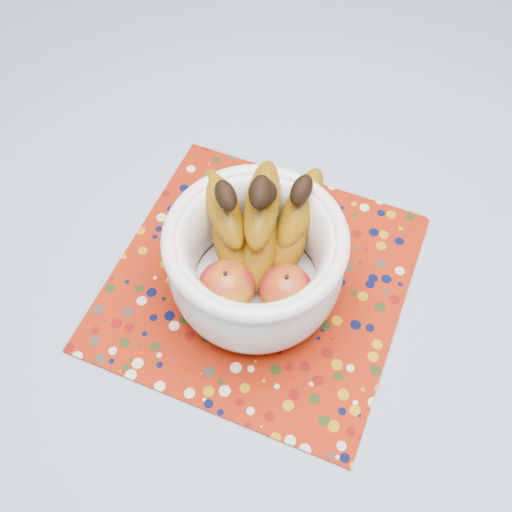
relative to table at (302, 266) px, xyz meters
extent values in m
plane|color=#2D2826|center=(0.00, 0.00, -0.67)|extent=(4.00, 4.00, 0.00)
cube|color=brown|center=(0.00, 0.00, 0.06)|extent=(1.20, 1.20, 0.04)
cylinder|color=brown|center=(-0.53, 0.53, -0.32)|extent=(0.06, 0.06, 0.71)
cube|color=#668DAA|center=(0.00, 0.00, 0.08)|extent=(1.32, 1.32, 0.01)
cube|color=maroon|center=(-0.05, -0.08, 0.09)|extent=(0.45, 0.45, 0.00)
cylinder|color=white|center=(-0.06, -0.10, 0.10)|extent=(0.11, 0.11, 0.01)
cylinder|color=white|center=(-0.06, -0.10, 0.11)|extent=(0.16, 0.16, 0.01)
torus|color=white|center=(-0.06, -0.10, 0.21)|extent=(0.21, 0.21, 0.02)
ellipsoid|color=maroon|center=(-0.09, -0.13, 0.14)|extent=(0.07, 0.07, 0.06)
ellipsoid|color=maroon|center=(-0.02, -0.12, 0.14)|extent=(0.07, 0.07, 0.06)
sphere|color=black|center=(-0.05, -0.06, 0.24)|extent=(0.03, 0.03, 0.03)
camera|label=1|loc=(-0.01, -0.47, 0.77)|focal=42.00mm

